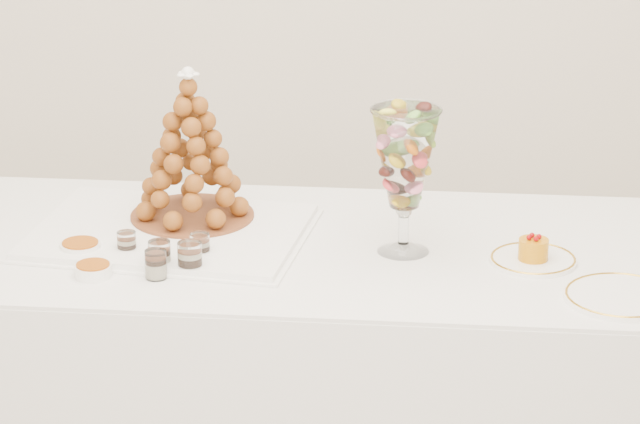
{
  "coord_description": "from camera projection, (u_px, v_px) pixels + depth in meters",
  "views": [
    {
      "loc": [
        0.24,
        -3.08,
        2.2
      ],
      "look_at": [
        0.07,
        0.22,
        0.94
      ],
      "focal_mm": 85.0,
      "sensor_mm": 36.0,
      "label": 1
    }
  ],
  "objects": [
    {
      "name": "macaron_vase",
      "position": [
        405.0,
        160.0,
        3.59
      ],
      "size": [
        0.16,
        0.16,
        0.36
      ],
      "color": "white",
      "rests_on": "buffet_table"
    },
    {
      "name": "verrine_e",
      "position": [
        190.0,
        258.0,
        3.53
      ],
      "size": [
        0.07,
        0.07,
        0.08
      ],
      "primitive_type": "cylinder",
      "rotation": [
        0.0,
        0.0,
        0.33
      ],
      "color": "white",
      "rests_on": "buffet_table"
    },
    {
      "name": "verrine_c",
      "position": [
        200.0,
        246.0,
        3.62
      ],
      "size": [
        0.05,
        0.05,
        0.06
      ],
      "primitive_type": "cylinder",
      "rotation": [
        0.0,
        0.0,
        0.03
      ],
      "color": "white",
      "rests_on": "buffet_table"
    },
    {
      "name": "spare_plate",
      "position": [
        621.0,
        297.0,
        3.41
      ],
      "size": [
        0.26,
        0.26,
        0.01
      ],
      "primitive_type": "cylinder",
      "color": "white",
      "rests_on": "buffet_table"
    },
    {
      "name": "buffet_table",
      "position": [
        323.0,
        392.0,
        3.85
      ],
      "size": [
        2.15,
        0.94,
        0.8
      ],
      "rotation": [
        0.0,
        0.0,
        -0.04
      ],
      "color": "white",
      "rests_on": "ground"
    },
    {
      "name": "ramekin_front",
      "position": [
        93.0,
        271.0,
        3.53
      ],
      "size": [
        0.09,
        0.09,
        0.03
      ],
      "primitive_type": "cylinder",
      "color": "white",
      "rests_on": "buffet_table"
    },
    {
      "name": "mousse_cake",
      "position": [
        533.0,
        249.0,
        3.6
      ],
      "size": [
        0.07,
        0.07,
        0.06
      ],
      "color": "#C77909",
      "rests_on": "cake_plate"
    },
    {
      "name": "verrine_b",
      "position": [
        160.0,
        255.0,
        3.56
      ],
      "size": [
        0.05,
        0.05,
        0.07
      ],
      "primitive_type": "cylinder",
      "rotation": [
        0.0,
        0.0,
        0.02
      ],
      "color": "white",
      "rests_on": "buffet_table"
    },
    {
      "name": "ramekin_back",
      "position": [
        81.0,
        249.0,
        3.65
      ],
      "size": [
        0.1,
        0.1,
        0.03
      ],
      "primitive_type": "cylinder",
      "color": "white",
      "rests_on": "buffet_table"
    },
    {
      "name": "croquembouche",
      "position": [
        190.0,
        145.0,
        3.77
      ],
      "size": [
        0.33,
        0.33,
        0.39
      ],
      "rotation": [
        0.0,
        0.0,
        0.31
      ],
      "color": "brown",
      "rests_on": "lace_tray"
    },
    {
      "name": "lace_tray",
      "position": [
        169.0,
        232.0,
        3.76
      ],
      "size": [
        0.72,
        0.59,
        0.02
      ],
      "primitive_type": "cube",
      "rotation": [
        0.0,
        0.0,
        -0.16
      ],
      "color": "white",
      "rests_on": "buffet_table"
    },
    {
      "name": "verrine_d",
      "position": [
        156.0,
        264.0,
        3.51
      ],
      "size": [
        0.06,
        0.06,
        0.07
      ],
      "primitive_type": "cylinder",
      "rotation": [
        0.0,
        0.0,
        -0.12
      ],
      "color": "white",
      "rests_on": "buffet_table"
    },
    {
      "name": "cake_plate",
      "position": [
        533.0,
        260.0,
        3.61
      ],
      "size": [
        0.21,
        0.21,
        0.01
      ],
      "primitive_type": "cylinder",
      "color": "white",
      "rests_on": "buffet_table"
    },
    {
      "name": "verrine_a",
      "position": [
        127.0,
        244.0,
        3.64
      ],
      "size": [
        0.06,
        0.06,
        0.06
      ],
      "primitive_type": "cylinder",
      "rotation": [
        0.0,
        0.0,
        0.26
      ],
      "color": "white",
      "rests_on": "buffet_table"
    }
  ]
}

